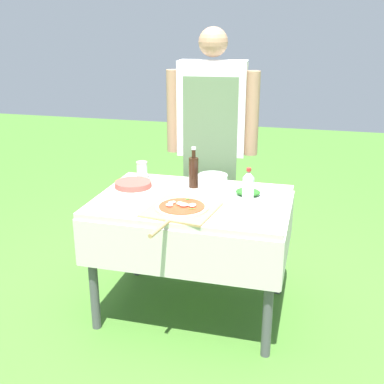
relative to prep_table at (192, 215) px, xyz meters
name	(u,v)px	position (x,y,z in m)	size (l,w,h in m)	color
ground_plane	(192,308)	(0.00, 0.00, -0.65)	(12.00, 12.00, 0.00)	#477A2D
prep_table	(192,215)	(0.00, 0.00, 0.00)	(1.16, 0.82, 0.76)	beige
person_cook	(212,132)	(-0.03, 0.67, 0.37)	(0.65, 0.25, 1.73)	#4C4C51
pizza_on_peel	(181,209)	(-0.01, -0.22, 0.12)	(0.41, 0.59, 0.06)	tan
oil_bottle	(194,172)	(-0.05, 0.20, 0.21)	(0.06, 0.06, 0.26)	black
water_bottle	(248,188)	(0.34, -0.03, 0.21)	(0.07, 0.07, 0.22)	silver
herb_container	(248,193)	(0.31, 0.12, 0.13)	(0.18, 0.14, 0.05)	silver
mixing_tub	(213,184)	(0.10, 0.12, 0.17)	(0.18, 0.18, 0.12)	silver
plate_stack	(133,184)	(-0.42, 0.11, 0.13)	(0.24, 0.24, 0.03)	#DB4C42
sauce_jar	(142,171)	(-0.42, 0.29, 0.16)	(0.07, 0.07, 0.12)	silver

